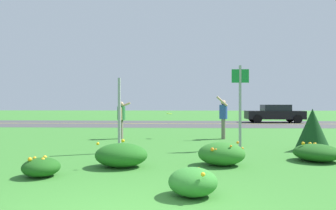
{
  "coord_description": "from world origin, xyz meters",
  "views": [
    {
      "loc": [
        0.67,
        -3.48,
        1.48
      ],
      "look_at": [
        0.2,
        7.11,
        1.46
      ],
      "focal_mm": 33.11,
      "sensor_mm": 36.0,
      "label": 1
    }
  ],
  "objects_px": {
    "person_thrower_green_shirt": "(121,117)",
    "sign_post_by_roadside": "(240,99)",
    "frisbee_lime": "(169,114)",
    "sign_post_near_path": "(119,115)",
    "car_black_center_left": "(275,113)",
    "person_catcher_blue_shirt": "(223,115)"
  },
  "relations": [
    {
      "from": "person_thrower_green_shirt",
      "to": "sign_post_by_roadside",
      "type": "bearing_deg",
      "value": -33.09
    },
    {
      "from": "sign_post_by_roadside",
      "to": "car_black_center_left",
      "type": "distance_m",
      "value": 16.23
    },
    {
      "from": "sign_post_by_roadside",
      "to": "car_black_center_left",
      "type": "bearing_deg",
      "value": 69.74
    },
    {
      "from": "person_thrower_green_shirt",
      "to": "person_catcher_blue_shirt",
      "type": "bearing_deg",
      "value": 1.49
    },
    {
      "from": "sign_post_by_roadside",
      "to": "frisbee_lime",
      "type": "height_order",
      "value": "sign_post_by_roadside"
    },
    {
      "from": "person_thrower_green_shirt",
      "to": "car_black_center_left",
      "type": "xyz_separation_m",
      "value": [
        10.12,
        12.26,
        -0.21
      ]
    },
    {
      "from": "car_black_center_left",
      "to": "frisbee_lime",
      "type": "bearing_deg",
      "value": -124.12
    },
    {
      "from": "person_thrower_green_shirt",
      "to": "frisbee_lime",
      "type": "relative_size",
      "value": 6.43
    },
    {
      "from": "sign_post_near_path",
      "to": "person_thrower_green_shirt",
      "type": "xyz_separation_m",
      "value": [
        -0.68,
        3.8,
        -0.19
      ]
    },
    {
      "from": "person_catcher_blue_shirt",
      "to": "car_black_center_left",
      "type": "xyz_separation_m",
      "value": [
        5.76,
        12.15,
        -0.26
      ]
    },
    {
      "from": "sign_post_near_path",
      "to": "sign_post_by_roadside",
      "type": "xyz_separation_m",
      "value": [
        3.83,
        0.86,
        0.52
      ]
    },
    {
      "from": "sign_post_by_roadside",
      "to": "person_catcher_blue_shirt",
      "type": "height_order",
      "value": "sign_post_by_roadside"
    },
    {
      "from": "sign_post_by_roadside",
      "to": "person_thrower_green_shirt",
      "type": "bearing_deg",
      "value": 146.91
    },
    {
      "from": "person_thrower_green_shirt",
      "to": "frisbee_lime",
      "type": "distance_m",
      "value": 2.08
    },
    {
      "from": "sign_post_by_roadside",
      "to": "sign_post_near_path",
      "type": "bearing_deg",
      "value": -167.3
    },
    {
      "from": "sign_post_by_roadside",
      "to": "frisbee_lime",
      "type": "xyz_separation_m",
      "value": [
        -2.47,
        3.28,
        -0.59
      ]
    },
    {
      "from": "sign_post_near_path",
      "to": "car_black_center_left",
      "type": "bearing_deg",
      "value": 59.56
    },
    {
      "from": "person_thrower_green_shirt",
      "to": "person_catcher_blue_shirt",
      "type": "distance_m",
      "value": 4.37
    },
    {
      "from": "sign_post_near_path",
      "to": "frisbee_lime",
      "type": "xyz_separation_m",
      "value": [
        1.36,
        4.15,
        -0.07
      ]
    },
    {
      "from": "person_catcher_blue_shirt",
      "to": "frisbee_lime",
      "type": "bearing_deg",
      "value": 174.39
    },
    {
      "from": "sign_post_near_path",
      "to": "sign_post_by_roadside",
      "type": "height_order",
      "value": "sign_post_by_roadside"
    },
    {
      "from": "sign_post_near_path",
      "to": "person_thrower_green_shirt",
      "type": "distance_m",
      "value": 3.87
    }
  ]
}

